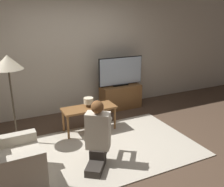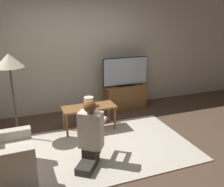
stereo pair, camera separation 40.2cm
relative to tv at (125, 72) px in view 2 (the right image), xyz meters
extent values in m
plane|color=brown|center=(-1.04, -1.57, -0.88)|extent=(10.00, 10.00, 0.00)
cube|color=beige|center=(-1.04, 0.36, 0.42)|extent=(10.00, 0.06, 2.60)
cube|color=beige|center=(-1.04, -1.57, -0.87)|extent=(2.85, 1.87, 0.02)
cube|color=brown|center=(0.00, 0.00, -0.61)|extent=(0.94, 0.38, 0.55)
cube|color=black|center=(0.00, 0.00, -0.31)|extent=(0.37, 0.08, 0.04)
cube|color=black|center=(0.00, 0.00, 0.01)|extent=(1.08, 0.03, 0.63)
cube|color=silver|center=(0.00, 0.00, 0.01)|extent=(1.05, 0.04, 0.60)
cube|color=brown|center=(-1.09, -0.81, -0.42)|extent=(0.99, 0.40, 0.04)
cylinder|color=brown|center=(-1.55, -0.97, -0.66)|extent=(0.04, 0.04, 0.44)
cylinder|color=brown|center=(-0.63, -0.97, -0.66)|extent=(0.04, 0.04, 0.44)
cylinder|color=brown|center=(-1.55, -0.64, -0.66)|extent=(0.04, 0.04, 0.44)
cylinder|color=brown|center=(-0.63, -0.64, -0.66)|extent=(0.04, 0.04, 0.44)
cylinder|color=#4C4233|center=(-2.38, -0.68, -0.87)|extent=(0.28, 0.28, 0.03)
cylinder|color=#4C4233|center=(-2.38, -0.68, -0.12)|extent=(0.03, 0.03, 1.46)
cone|color=beige|center=(-2.38, -0.68, 0.53)|extent=(0.47, 0.47, 0.23)
cube|color=beige|center=(-2.56, -1.83, -0.67)|extent=(0.80, 0.75, 0.42)
cube|color=beige|center=(-2.55, -2.13, -0.60)|extent=(0.78, 0.16, 0.56)
cube|color=beige|center=(-2.57, -1.54, -0.60)|extent=(0.78, 0.16, 0.56)
cube|color=#332D28|center=(-1.47, -2.03, -0.81)|extent=(0.44, 0.49, 0.11)
cube|color=#332D28|center=(-1.37, -1.89, -0.68)|extent=(0.32, 0.32, 0.14)
cube|color=beige|center=(-1.37, -1.89, -0.34)|extent=(0.39, 0.36, 0.55)
sphere|color=#DBAD8E|center=(-1.37, -1.89, 0.02)|extent=(0.18, 0.18, 0.18)
sphere|color=brown|center=(-1.38, -1.91, 0.03)|extent=(0.18, 0.18, 0.18)
cube|color=black|center=(-1.15, -1.59, -0.31)|extent=(0.13, 0.11, 0.04)
cylinder|color=beige|center=(-1.14, -1.75, -0.31)|extent=(0.23, 0.28, 0.07)
cylinder|color=beige|center=(-1.30, -1.63, -0.31)|extent=(0.23, 0.28, 0.07)
cylinder|color=#4C3823|center=(-1.08, -0.77, -0.37)|extent=(0.10, 0.10, 0.06)
cylinder|color=beige|center=(-1.08, -0.77, -0.29)|extent=(0.18, 0.18, 0.11)
camera|label=1|loc=(-2.60, -4.88, 1.27)|focal=40.00mm
camera|label=2|loc=(-2.23, -5.04, 1.27)|focal=40.00mm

